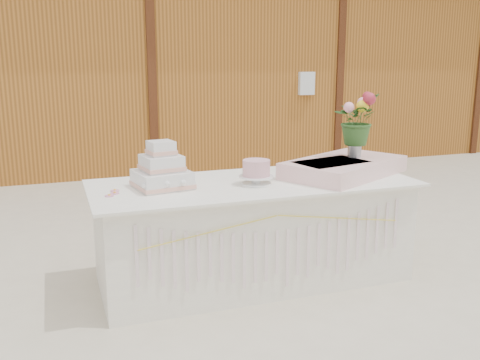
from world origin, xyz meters
The scene contains 9 objects.
ground centered at (0.00, 0.00, 0.00)m, with size 80.00×80.00×0.00m, color beige.
barn centered at (-0.01, 5.99, 1.68)m, with size 12.60×4.60×3.30m.
cake_table centered at (0.00, 0.00, 0.39)m, with size 2.40×1.00×0.77m.
wedding_cake centered at (-0.68, 0.04, 0.88)m, with size 0.42×0.42×0.33m.
pink_cake_stand centered at (-0.01, -0.09, 0.87)m, with size 0.25×0.25×0.18m.
satin_runner centered at (0.76, -0.01, 0.83)m, with size 0.99×0.57×0.13m, color #FFCDCD.
flower_vase centered at (0.89, 0.06, 0.97)m, with size 0.11×0.11×0.15m, color #AAABAF.
bouquet centered at (0.89, 0.06, 1.24)m, with size 0.36×0.31×0.40m, color #305B24.
loose_flowers centered at (-1.00, 0.05, 0.78)m, with size 0.12×0.30×0.02m, color pink, non-canonical shape.
Camera 1 is at (-1.39, -3.61, 1.66)m, focal length 40.00 mm.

